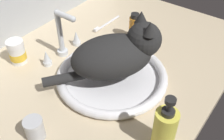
{
  "coord_description": "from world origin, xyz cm",
  "views": [
    {
      "loc": [
        -56.9,
        -46.86,
        65.7
      ],
      "look_at": [
        -2.37,
        -6.39,
        7.0
      ],
      "focal_mm": 42.84,
      "sensor_mm": 36.0,
      "label": 1
    }
  ],
  "objects_px": {
    "metal_jar": "(35,129)",
    "pill_bottle": "(17,52)",
    "sink_basin": "(112,76)",
    "cat": "(120,53)",
    "soap_pump_bottle": "(165,129)",
    "amber_bottle": "(134,27)",
    "toothbrush": "(106,24)",
    "faucet": "(62,39)"
  },
  "relations": [
    {
      "from": "metal_jar",
      "to": "pill_bottle",
      "type": "distance_m",
      "value": 0.36
    },
    {
      "from": "metal_jar",
      "to": "toothbrush",
      "type": "height_order",
      "value": "metal_jar"
    },
    {
      "from": "metal_jar",
      "to": "sink_basin",
      "type": "bearing_deg",
      "value": -4.97
    },
    {
      "from": "pill_bottle",
      "to": "soap_pump_bottle",
      "type": "xyz_separation_m",
      "value": [
        -0.0,
        -0.6,
        0.03
      ]
    },
    {
      "from": "cat",
      "to": "toothbrush",
      "type": "xyz_separation_m",
      "value": [
        0.25,
        0.25,
        -0.1
      ]
    },
    {
      "from": "cat",
      "to": "sink_basin",
      "type": "bearing_deg",
      "value": 144.19
    },
    {
      "from": "sink_basin",
      "to": "amber_bottle",
      "type": "distance_m",
      "value": 0.27
    },
    {
      "from": "sink_basin",
      "to": "metal_jar",
      "type": "height_order",
      "value": "metal_jar"
    },
    {
      "from": "cat",
      "to": "amber_bottle",
      "type": "bearing_deg",
      "value": 21.33
    },
    {
      "from": "sink_basin",
      "to": "faucet",
      "type": "height_order",
      "value": "faucet"
    },
    {
      "from": "sink_basin",
      "to": "amber_bottle",
      "type": "height_order",
      "value": "amber_bottle"
    },
    {
      "from": "sink_basin",
      "to": "cat",
      "type": "distance_m",
      "value": 0.1
    },
    {
      "from": "cat",
      "to": "toothbrush",
      "type": "relative_size",
      "value": 2.11
    },
    {
      "from": "amber_bottle",
      "to": "toothbrush",
      "type": "height_order",
      "value": "amber_bottle"
    },
    {
      "from": "metal_jar",
      "to": "faucet",
      "type": "bearing_deg",
      "value": 32.44
    },
    {
      "from": "metal_jar",
      "to": "amber_bottle",
      "type": "bearing_deg",
      "value": 4.92
    },
    {
      "from": "pill_bottle",
      "to": "metal_jar",
      "type": "bearing_deg",
      "value": -121.33
    },
    {
      "from": "sink_basin",
      "to": "pill_bottle",
      "type": "distance_m",
      "value": 0.36
    },
    {
      "from": "sink_basin",
      "to": "metal_jar",
      "type": "distance_m",
      "value": 0.32
    },
    {
      "from": "metal_jar",
      "to": "pill_bottle",
      "type": "height_order",
      "value": "pill_bottle"
    },
    {
      "from": "toothbrush",
      "to": "pill_bottle",
      "type": "bearing_deg",
      "value": 165.41
    },
    {
      "from": "sink_basin",
      "to": "cat",
      "type": "relative_size",
      "value": 1.07
    },
    {
      "from": "cat",
      "to": "soap_pump_bottle",
      "type": "bearing_deg",
      "value": -121.53
    },
    {
      "from": "pill_bottle",
      "to": "amber_bottle",
      "type": "height_order",
      "value": "amber_bottle"
    },
    {
      "from": "cat",
      "to": "amber_bottle",
      "type": "distance_m",
      "value": 0.26
    },
    {
      "from": "amber_bottle",
      "to": "metal_jar",
      "type": "bearing_deg",
      "value": -175.08
    },
    {
      "from": "pill_bottle",
      "to": "soap_pump_bottle",
      "type": "height_order",
      "value": "soap_pump_bottle"
    },
    {
      "from": "toothbrush",
      "to": "soap_pump_bottle",
      "type": "bearing_deg",
      "value": -129.03
    },
    {
      "from": "soap_pump_bottle",
      "to": "amber_bottle",
      "type": "xyz_separation_m",
      "value": [
        0.39,
        0.34,
        -0.02
      ]
    },
    {
      "from": "soap_pump_bottle",
      "to": "amber_bottle",
      "type": "distance_m",
      "value": 0.52
    },
    {
      "from": "soap_pump_bottle",
      "to": "sink_basin",
      "type": "bearing_deg",
      "value": 63.37
    },
    {
      "from": "cat",
      "to": "toothbrush",
      "type": "distance_m",
      "value": 0.36
    },
    {
      "from": "faucet",
      "to": "metal_jar",
      "type": "xyz_separation_m",
      "value": [
        -0.32,
        -0.2,
        -0.04
      ]
    },
    {
      "from": "pill_bottle",
      "to": "toothbrush",
      "type": "xyz_separation_m",
      "value": [
        0.4,
        -0.1,
        -0.04
      ]
    },
    {
      "from": "faucet",
      "to": "pill_bottle",
      "type": "xyz_separation_m",
      "value": [
        -0.13,
        0.11,
        -0.03
      ]
    },
    {
      "from": "soap_pump_bottle",
      "to": "toothbrush",
      "type": "height_order",
      "value": "soap_pump_bottle"
    },
    {
      "from": "soap_pump_bottle",
      "to": "amber_bottle",
      "type": "bearing_deg",
      "value": 41.4
    },
    {
      "from": "pill_bottle",
      "to": "toothbrush",
      "type": "relative_size",
      "value": 0.54
    },
    {
      "from": "cat",
      "to": "amber_bottle",
      "type": "relative_size",
      "value": 3.13
    },
    {
      "from": "cat",
      "to": "pill_bottle",
      "type": "bearing_deg",
      "value": 113.21
    },
    {
      "from": "sink_basin",
      "to": "amber_bottle",
      "type": "bearing_deg",
      "value": 16.72
    },
    {
      "from": "cat",
      "to": "pill_bottle",
      "type": "relative_size",
      "value": 3.91
    }
  ]
}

